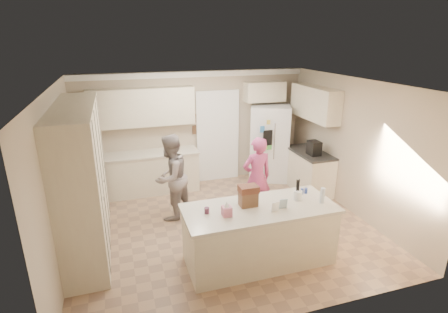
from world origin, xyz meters
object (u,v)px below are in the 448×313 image
object	(u,v)px
refrigerator	(269,143)
teen_girl	(257,178)
utensil_crock	(298,195)
island_base	(259,236)
coffee_maker	(314,148)
tissue_box	(227,211)
dollhouse_body	(248,199)
teen_boy	(171,177)

from	to	relation	value
refrigerator	teen_girl	distance (m)	1.95
refrigerator	teen_girl	size ratio (longest dim) A/B	1.13
utensil_crock	teen_girl	distance (m)	1.33
refrigerator	teen_girl	bearing A→B (deg)	-97.86
utensil_crock	island_base	bearing A→B (deg)	-175.60
coffee_maker	tissue_box	world-z (taller)	coffee_maker
refrigerator	utensil_crock	bearing A→B (deg)	-83.06
coffee_maker	dollhouse_body	bearing A→B (deg)	-140.71
coffee_maker	teen_boy	distance (m)	3.10
teen_boy	refrigerator	bearing A→B (deg)	160.74
coffee_maker	tissue_box	xyz separation A→B (m)	(-2.60, -2.00, -0.07)
refrigerator	island_base	size ratio (longest dim) A/B	0.82
utensil_crock	teen_girl	bearing A→B (deg)	95.69
refrigerator	utensil_crock	size ratio (longest dim) A/B	12.00
tissue_box	teen_boy	size ratio (longest dim) A/B	0.09
coffee_maker	teen_girl	bearing A→B (deg)	-160.56
coffee_maker	utensil_crock	world-z (taller)	coffee_maker
utensil_crock	teen_boy	world-z (taller)	teen_boy
island_base	refrigerator	bearing A→B (deg)	63.12
utensil_crock	dollhouse_body	size ratio (longest dim) A/B	0.58
refrigerator	dollhouse_body	distance (m)	3.38
coffee_maker	teen_boy	size ratio (longest dim) A/B	0.18
refrigerator	teen_boy	distance (m)	2.85
dollhouse_body	utensil_crock	bearing A→B (deg)	-3.58
coffee_maker	teen_girl	world-z (taller)	teen_girl
refrigerator	island_base	xyz separation A→B (m)	(-1.53, -3.03, -0.46)
refrigerator	utensil_crock	world-z (taller)	refrigerator
teen_boy	teen_girl	distance (m)	1.61
coffee_maker	island_base	world-z (taller)	coffee_maker
island_base	teen_boy	size ratio (longest dim) A/B	1.34
island_base	utensil_crock	world-z (taller)	utensil_crock
dollhouse_body	refrigerator	bearing A→B (deg)	60.08
island_base	teen_boy	xyz separation A→B (m)	(-1.03, 1.80, 0.38)
utensil_crock	teen_girl	world-z (taller)	teen_girl
coffee_maker	teen_girl	xyz separation A→B (m)	(-1.53, -0.54, -0.28)
tissue_box	utensil_crock	bearing A→B (deg)	7.13
tissue_box	teen_girl	xyz separation A→B (m)	(1.07, 1.46, -0.20)
refrigerator	teen_girl	xyz separation A→B (m)	(-1.01, -1.67, -0.11)
dollhouse_body	teen_girl	xyz separation A→B (m)	(0.67, 1.26, -0.24)
island_base	dollhouse_body	size ratio (longest dim) A/B	8.46
teen_boy	coffee_maker	bearing A→B (deg)	137.09
utensil_crock	teen_boy	xyz separation A→B (m)	(-1.68, 1.75, -0.18)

